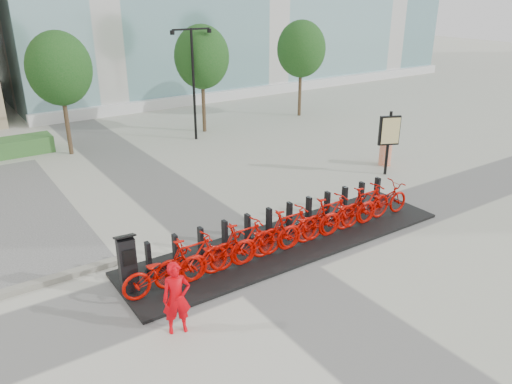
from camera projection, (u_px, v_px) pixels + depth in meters
ground at (256, 261)px, 13.02m from camera, size 120.00×120.00×0.00m
tree_1 at (59, 69)px, 20.10m from camera, size 2.60×2.60×5.10m
tree_2 at (202, 57)px, 23.46m from camera, size 2.60×2.60×5.10m
tree_3 at (301, 49)px, 26.57m from camera, size 2.60×2.60×5.10m
streetlamp at (193, 72)px, 22.35m from camera, size 2.00×0.20×5.00m
dock_pad at (289, 242)px, 13.91m from camera, size 9.60×2.40×0.08m
dock_rail_posts at (281, 220)px, 14.13m from camera, size 8.02×0.50×0.85m
bike_0 at (164, 270)px, 11.41m from camera, size 2.02×0.70×1.06m
bike_1 at (192, 259)px, 11.76m from camera, size 1.96×0.55×1.18m
bike_2 at (218, 253)px, 12.15m from camera, size 2.02×0.70×1.06m
bike_3 at (243, 243)px, 12.51m from camera, size 1.96×0.55×1.18m
bike_4 at (266, 238)px, 12.90m from camera, size 2.02×0.70×1.06m
bike_5 at (289, 229)px, 13.25m from camera, size 1.96×0.55×1.18m
bike_6 at (309, 224)px, 13.65m from camera, size 2.02×0.70×1.06m
bike_7 at (329, 216)px, 14.00m from camera, size 1.96×0.55×1.18m
bike_8 at (348, 212)px, 14.39m from camera, size 2.02×0.70×1.06m
bike_9 at (366, 204)px, 14.74m from camera, size 1.96×0.55×1.18m
bike_10 at (383, 201)px, 15.14m from camera, size 2.02×0.70×1.06m
kiosk at (127, 263)px, 11.34m from camera, size 0.50×0.43×1.48m
worker_red at (177, 298)px, 10.07m from camera, size 0.66×0.53×1.59m
construction_barrel at (385, 154)px, 19.92m from camera, size 0.62×0.62×0.93m
map_sign at (389, 133)px, 18.48m from camera, size 0.77×0.43×2.44m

